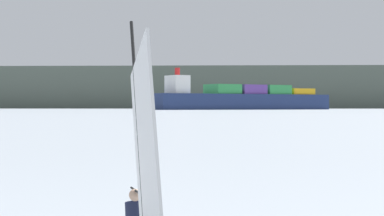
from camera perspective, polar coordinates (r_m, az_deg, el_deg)
windsurfer at (r=12.79m, az=-3.91°, el=-6.94°), size 2.45×3.91×4.57m
cargo_ship at (r=626.19m, az=3.85°, el=0.72°), size 129.34×138.25×32.95m
distant_headland at (r=1172.42m, az=12.37°, el=1.28°), size 1447.01×793.74×52.52m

